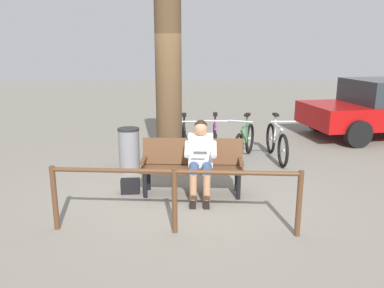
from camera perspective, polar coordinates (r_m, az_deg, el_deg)
name	(u,v)px	position (r m, az deg, el deg)	size (l,w,h in m)	color
ground_plane	(190,193)	(6.30, -0.34, -7.15)	(40.00, 40.00, 0.00)	slate
bench	(192,162)	(6.15, 0.04, -2.70)	(1.62, 0.55, 0.87)	#51331E
person_reading	(201,156)	(5.95, 1.26, -1.73)	(0.50, 0.78, 1.20)	white
handbag	(130,186)	(6.32, -9.03, -6.13)	(0.30, 0.14, 0.24)	black
tree_trunk	(168,63)	(7.11, -3.50, 11.77)	(0.48, 0.48, 3.99)	#4C3823
litter_bin	(129,150)	(7.27, -9.20, -0.93)	(0.40, 0.40, 0.83)	slate
bicycle_black	(276,143)	(8.17, 12.30, 0.20)	(0.48, 1.68, 0.94)	black
bicycle_silver	(244,143)	(8.06, 7.70, 0.21)	(0.70, 1.59, 0.94)	black
bicycle_blue	(215,142)	(8.05, 3.39, 0.30)	(0.48, 1.68, 0.94)	black
bicycle_red	(184,143)	(7.98, -1.11, 0.20)	(0.48, 1.68, 0.94)	black
railing_fence	(174,188)	(4.83, -2.60, -6.51)	(3.12, 0.26, 0.85)	#51331E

